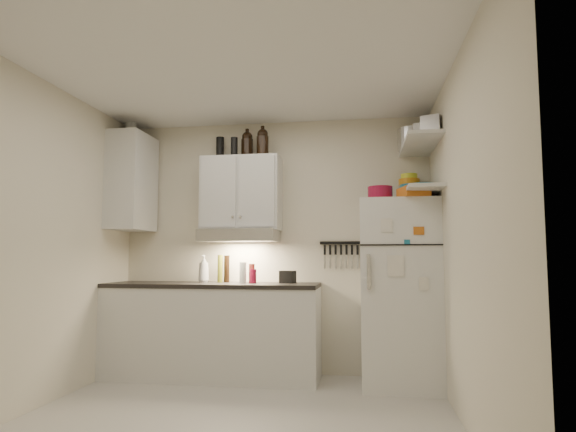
# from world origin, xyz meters

# --- Properties ---
(floor) EXTENTS (3.20, 3.00, 0.02)m
(floor) POSITION_xyz_m (0.00, 0.00, -0.01)
(floor) COLOR #BBB7AC
(floor) RESTS_ON ground
(ceiling) EXTENTS (3.20, 3.00, 0.02)m
(ceiling) POSITION_xyz_m (0.00, 0.00, 2.61)
(ceiling) COLOR white
(ceiling) RESTS_ON ground
(back_wall) EXTENTS (3.20, 0.02, 2.60)m
(back_wall) POSITION_xyz_m (0.00, 1.51, 1.30)
(back_wall) COLOR beige
(back_wall) RESTS_ON ground
(left_wall) EXTENTS (0.02, 3.00, 2.60)m
(left_wall) POSITION_xyz_m (-1.61, 0.00, 1.30)
(left_wall) COLOR beige
(left_wall) RESTS_ON ground
(right_wall) EXTENTS (0.02, 3.00, 2.60)m
(right_wall) POSITION_xyz_m (1.61, 0.00, 1.30)
(right_wall) COLOR beige
(right_wall) RESTS_ON ground
(base_cabinet) EXTENTS (2.10, 0.60, 0.88)m
(base_cabinet) POSITION_xyz_m (-0.55, 1.20, 0.44)
(base_cabinet) COLOR silver
(base_cabinet) RESTS_ON floor
(countertop) EXTENTS (2.10, 0.62, 0.04)m
(countertop) POSITION_xyz_m (-0.55, 1.20, 0.90)
(countertop) COLOR black
(countertop) RESTS_ON base_cabinet
(upper_cabinet) EXTENTS (0.80, 0.33, 0.75)m
(upper_cabinet) POSITION_xyz_m (-0.30, 1.33, 1.83)
(upper_cabinet) COLOR silver
(upper_cabinet) RESTS_ON back_wall
(side_cabinet) EXTENTS (0.33, 0.55, 1.00)m
(side_cabinet) POSITION_xyz_m (-1.44, 1.20, 1.95)
(side_cabinet) COLOR silver
(side_cabinet) RESTS_ON left_wall
(range_hood) EXTENTS (0.76, 0.46, 0.12)m
(range_hood) POSITION_xyz_m (-0.30, 1.27, 1.39)
(range_hood) COLOR silver
(range_hood) RESTS_ON back_wall
(fridge) EXTENTS (0.70, 0.68, 1.70)m
(fridge) POSITION_xyz_m (1.25, 1.16, 0.85)
(fridge) COLOR white
(fridge) RESTS_ON floor
(shelf_hi) EXTENTS (0.30, 0.95, 0.03)m
(shelf_hi) POSITION_xyz_m (1.45, 1.02, 2.20)
(shelf_hi) COLOR silver
(shelf_hi) RESTS_ON right_wall
(shelf_lo) EXTENTS (0.30, 0.95, 0.03)m
(shelf_lo) POSITION_xyz_m (1.45, 1.02, 1.76)
(shelf_lo) COLOR silver
(shelf_lo) RESTS_ON right_wall
(knife_strip) EXTENTS (0.42, 0.02, 0.03)m
(knife_strip) POSITION_xyz_m (0.70, 1.49, 1.32)
(knife_strip) COLOR black
(knife_strip) RESTS_ON back_wall
(dutch_oven) EXTENTS (0.30, 0.30, 0.13)m
(dutch_oven) POSITION_xyz_m (1.09, 1.13, 1.77)
(dutch_oven) COLOR maroon
(dutch_oven) RESTS_ON fridge
(book_stack) EXTENTS (0.28, 0.32, 0.09)m
(book_stack) POSITION_xyz_m (1.37, 0.93, 1.75)
(book_stack) COLOR #C56218
(book_stack) RESTS_ON fridge
(spice_jar) EXTENTS (0.07, 0.07, 0.11)m
(spice_jar) POSITION_xyz_m (1.32, 1.13, 1.75)
(spice_jar) COLOR silver
(spice_jar) RESTS_ON fridge
(stock_pot) EXTENTS (0.38, 0.38, 0.21)m
(stock_pot) POSITION_xyz_m (1.42, 1.32, 2.32)
(stock_pot) COLOR silver
(stock_pot) RESTS_ON shelf_hi
(tin_a) EXTENTS (0.21, 0.20, 0.17)m
(tin_a) POSITION_xyz_m (1.49, 1.03, 2.30)
(tin_a) COLOR #AAAAAD
(tin_a) RESTS_ON shelf_hi
(tin_b) EXTENTS (0.21, 0.21, 0.16)m
(tin_b) POSITION_xyz_m (1.52, 0.76, 2.30)
(tin_b) COLOR #AAAAAD
(tin_b) RESTS_ON shelf_hi
(bowl_teal) EXTENTS (0.26, 0.26, 0.10)m
(bowl_teal) POSITION_xyz_m (1.42, 1.34, 1.83)
(bowl_teal) COLOR #1A6D90
(bowl_teal) RESTS_ON shelf_lo
(bowl_orange) EXTENTS (0.21, 0.21, 0.06)m
(bowl_orange) POSITION_xyz_m (1.38, 1.38, 1.91)
(bowl_orange) COLOR orange
(bowl_orange) RESTS_ON bowl_teal
(bowl_yellow) EXTENTS (0.16, 0.16, 0.05)m
(bowl_yellow) POSITION_xyz_m (1.38, 1.38, 1.97)
(bowl_yellow) COLOR #C7D325
(bowl_yellow) RESTS_ON bowl_orange
(plates) EXTENTS (0.32, 0.32, 0.07)m
(plates) POSITION_xyz_m (1.46, 1.08, 1.81)
(plates) COLOR #1A6D90
(plates) RESTS_ON shelf_lo
(growler_a) EXTENTS (0.15, 0.15, 0.29)m
(growler_a) POSITION_xyz_m (-0.26, 1.38, 2.34)
(growler_a) COLOR black
(growler_a) RESTS_ON upper_cabinet
(growler_b) EXTENTS (0.15, 0.15, 0.29)m
(growler_b) POSITION_xyz_m (-0.07, 1.28, 2.34)
(growler_b) COLOR black
(growler_b) RESTS_ON upper_cabinet
(thermos_a) EXTENTS (0.07, 0.07, 0.20)m
(thermos_a) POSITION_xyz_m (-0.37, 1.28, 2.30)
(thermos_a) COLOR black
(thermos_a) RESTS_ON upper_cabinet
(thermos_b) EXTENTS (0.09, 0.09, 0.24)m
(thermos_b) POSITION_xyz_m (-0.56, 1.41, 2.32)
(thermos_b) COLOR black
(thermos_b) RESTS_ON upper_cabinet
(side_jar) EXTENTS (0.12, 0.12, 0.16)m
(side_jar) POSITION_xyz_m (-1.50, 1.27, 2.53)
(side_jar) COLOR silver
(side_jar) RESTS_ON side_cabinet
(soap_bottle) EXTENTS (0.13, 0.13, 0.31)m
(soap_bottle) POSITION_xyz_m (-0.68, 1.30, 1.07)
(soap_bottle) COLOR silver
(soap_bottle) RESTS_ON countertop
(pepper_mill) EXTENTS (0.06, 0.06, 0.19)m
(pepper_mill) POSITION_xyz_m (-0.17, 1.25, 1.02)
(pepper_mill) COLOR maroon
(pepper_mill) RESTS_ON countertop
(oil_bottle) EXTENTS (0.07, 0.07, 0.28)m
(oil_bottle) POSITION_xyz_m (-0.51, 1.32, 1.06)
(oil_bottle) COLOR #66691A
(oil_bottle) RESTS_ON countertop
(vinegar_bottle) EXTENTS (0.06, 0.06, 0.27)m
(vinegar_bottle) POSITION_xyz_m (-0.45, 1.34, 1.06)
(vinegar_bottle) COLOR black
(vinegar_bottle) RESTS_ON countertop
(clear_bottle) EXTENTS (0.09, 0.09, 0.21)m
(clear_bottle) POSITION_xyz_m (-0.25, 1.20, 1.02)
(clear_bottle) COLOR silver
(clear_bottle) RESTS_ON countertop
(red_jar) EXTENTS (0.08, 0.08, 0.14)m
(red_jar) POSITION_xyz_m (-0.15, 1.22, 0.99)
(red_jar) COLOR maroon
(red_jar) RESTS_ON countertop
(caddy) EXTENTS (0.17, 0.14, 0.12)m
(caddy) POSITION_xyz_m (0.19, 1.28, 0.98)
(caddy) COLOR black
(caddy) RESTS_ON countertop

